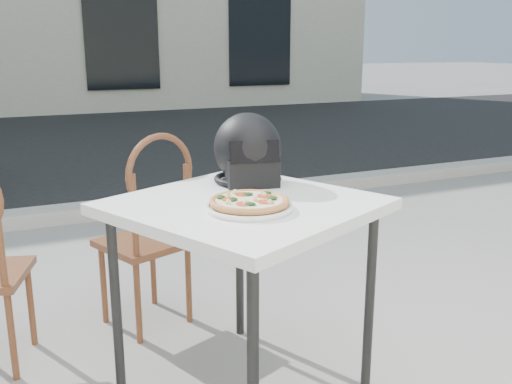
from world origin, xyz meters
name	(u,v)px	position (x,y,z in m)	size (l,w,h in m)	color
street_asphalt	(69,144)	(0.00, 7.00, 0.00)	(30.00, 8.00, 0.00)	black
curb	(126,207)	(0.00, 3.00, 0.06)	(30.00, 0.25, 0.12)	#A19E96
cafe_table_main	(244,219)	(-0.11, 0.13, 0.77)	(1.17, 1.17, 0.84)	white
plate	(249,207)	(-0.14, 0.01, 0.85)	(0.43, 0.43, 0.02)	white
pizza	(249,201)	(-0.14, 0.01, 0.87)	(0.30, 0.30, 0.04)	#C88549
helmet	(248,152)	(0.03, 0.40, 0.98)	(0.35, 0.36, 0.31)	black
cafe_chair_main	(151,222)	(-0.30, 0.86, 0.57)	(0.51, 0.51, 1.03)	brown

